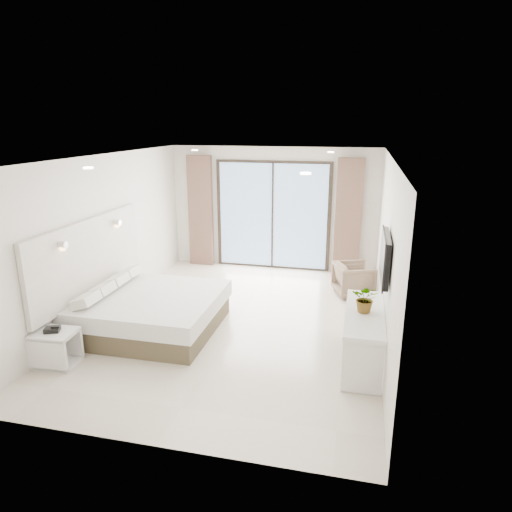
% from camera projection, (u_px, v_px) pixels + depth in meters
% --- Properties ---
extents(ground, '(6.20, 6.20, 0.00)m').
position_uv_depth(ground, '(236.00, 322.00, 7.59)').
color(ground, beige).
rests_on(ground, ground).
extents(room_shell, '(4.62, 6.22, 2.72)m').
position_uv_depth(room_shell, '(235.00, 221.00, 7.81)').
color(room_shell, silver).
rests_on(room_shell, ground).
extents(bed, '(2.09, 1.99, 0.72)m').
position_uv_depth(bed, '(150.00, 311.00, 7.26)').
color(bed, brown).
rests_on(bed, ground).
extents(nightstand, '(0.57, 0.47, 0.49)m').
position_uv_depth(nightstand, '(56.00, 348.00, 6.20)').
color(nightstand, white).
rests_on(nightstand, ground).
extents(phone, '(0.23, 0.21, 0.06)m').
position_uv_depth(phone, '(52.00, 329.00, 6.12)').
color(phone, black).
rests_on(phone, nightstand).
extents(console_desk, '(0.51, 1.63, 0.77)m').
position_uv_depth(console_desk, '(364.00, 326.00, 6.14)').
color(console_desk, white).
rests_on(console_desk, ground).
extents(plant, '(0.41, 0.44, 0.30)m').
position_uv_depth(plant, '(366.00, 301.00, 6.04)').
color(plant, '#33662D').
rests_on(plant, console_desk).
extents(armchair, '(0.82, 0.85, 0.69)m').
position_uv_depth(armchair, '(354.00, 278.00, 8.71)').
color(armchair, '#826455').
rests_on(armchair, ground).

